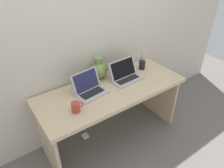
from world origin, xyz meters
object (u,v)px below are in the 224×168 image
Objects in this scene: laptop_left at (89,87)px; pen_cup at (142,65)px; green_vase at (99,70)px; coffee_mug at (76,107)px; laptop_right at (125,74)px; power_brick at (85,136)px.

pen_cup is (0.75, 0.06, -0.00)m from laptop_left.
laptop_left is at bearing -141.69° from green_vase.
laptop_left reaches higher than coffee_mug.
laptop_left reaches higher than laptop_right.
green_vase is (0.23, 0.18, 0.04)m from laptop_left.
laptop_right is 1.44× the size of green_vase.
green_vase reaches higher than laptop_right.
laptop_right is at bearing -12.66° from power_brick.
coffee_mug is at bearing -141.49° from green_vase.
coffee_mug is at bearing -165.84° from pen_cup.
power_brick is at bearing 167.34° from laptop_right.
pen_cup is (0.30, 0.06, -0.00)m from laptop_right.
coffee_mug is at bearing -164.71° from laptop_right.
green_vase is at bearing 140.38° from laptop_right.
laptop_right is 3.07× the size of coffee_mug.
laptop_right is 0.31m from pen_cup.
pen_cup is 1.09m from power_brick.
pen_cup is at bearing 11.57° from laptop_right.
power_brick is at bearing -164.81° from green_vase.
laptop_right is at bearing -0.49° from laptop_left.
laptop_left is at bearing -68.48° from power_brick.
pen_cup is (0.99, 0.25, 0.01)m from coffee_mug.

